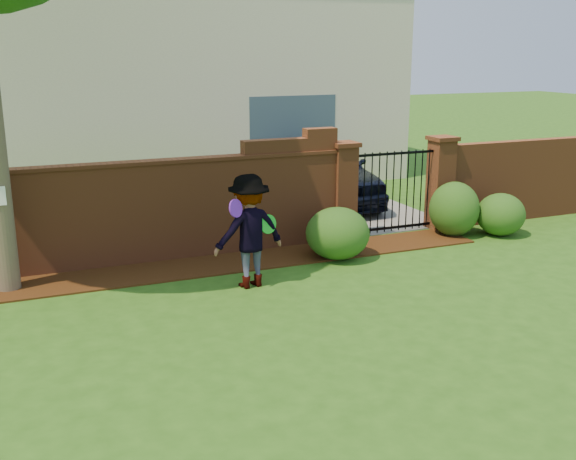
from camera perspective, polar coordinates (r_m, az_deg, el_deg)
name	(u,v)px	position (r m, az deg, el deg)	size (l,w,h in m)	color
ground	(317,337)	(8.81, 2.44, -8.95)	(80.00, 80.00, 0.01)	#285415
mulch_bed	(180,269)	(11.47, -9.00, -3.25)	(11.10, 1.08, 0.03)	#311909
brick_wall	(106,213)	(11.68, -15.02, 1.38)	(8.70, 0.31, 2.16)	brown
brick_wall_return	(519,180)	(15.35, 18.75, 3.97)	(4.00, 0.25, 1.70)	brown
pillar_left	(343,191)	(12.97, 4.63, 3.31)	(0.50, 0.50, 1.88)	brown
pillar_right	(440,182)	(14.10, 12.63, 3.93)	(0.50, 0.50, 1.88)	brown
iron_gate	(393,191)	(13.52, 8.78, 3.21)	(1.78, 0.03, 1.60)	black
driveway	(309,195)	(17.16, 1.74, 2.98)	(3.20, 8.00, 0.01)	slate
house	(169,63)	(19.79, -9.94, 13.57)	(12.40, 6.40, 6.30)	beige
car	(325,171)	(16.01, 3.14, 4.93)	(1.85, 4.60, 1.57)	black
shrub_left	(338,233)	(11.85, 4.17, -0.28)	(1.12, 1.12, 0.91)	#1A4A16
shrub_middle	(454,209)	(13.67, 13.74, 1.72)	(0.97, 0.97, 1.07)	#1A4A16
shrub_right	(501,214)	(13.97, 17.38, 1.25)	(0.94, 0.94, 0.84)	#1A4A16
man	(250,232)	(10.33, -3.22, -0.14)	(1.13, 0.65, 1.75)	gray
frisbee_purple	(236,208)	(9.91, -4.40, 1.82)	(0.27, 0.27, 0.03)	#651DB7
frisbee_green	(268,224)	(10.35, -1.68, 0.49)	(0.30, 0.30, 0.03)	green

